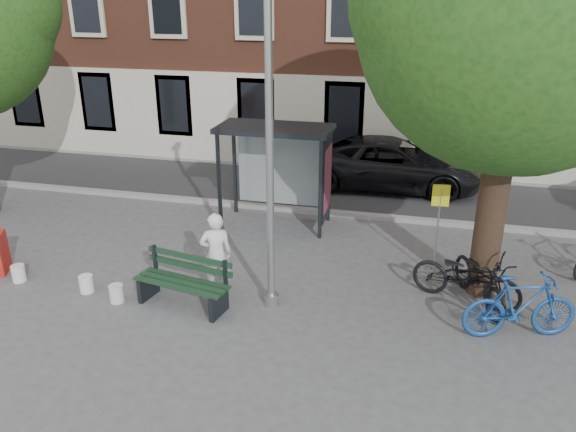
# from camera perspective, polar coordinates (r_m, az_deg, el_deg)

# --- Properties ---
(ground) EXTENTS (90.00, 90.00, 0.00)m
(ground) POSITION_cam_1_polar(r_m,az_deg,el_deg) (11.15, -1.68, -8.98)
(ground) COLOR #4C4C4F
(ground) RESTS_ON ground
(road) EXTENTS (40.00, 4.00, 0.01)m
(road) POSITION_cam_1_polar(r_m,az_deg,el_deg) (17.38, 4.50, 2.60)
(road) COLOR #28282B
(road) RESTS_ON ground
(curb_near) EXTENTS (40.00, 0.25, 0.12)m
(curb_near) POSITION_cam_1_polar(r_m,az_deg,el_deg) (15.51, 3.26, 0.43)
(curb_near) COLOR gray
(curb_near) RESTS_ON ground
(curb_far) EXTENTS (40.00, 0.25, 0.12)m
(curb_far) POSITION_cam_1_polar(r_m,az_deg,el_deg) (19.25, 5.52, 4.65)
(curb_far) COLOR gray
(curb_far) RESTS_ON ground
(lamppost) EXTENTS (0.28, 0.35, 6.11)m
(lamppost) POSITION_cam_1_polar(r_m,az_deg,el_deg) (10.01, -1.85, 4.83)
(lamppost) COLOR #9EA0A3
(lamppost) RESTS_ON ground
(bus_shelter) EXTENTS (2.85, 1.45, 2.62)m
(bus_shelter) POSITION_cam_1_polar(r_m,az_deg,el_deg) (14.22, 0.31, 6.36)
(bus_shelter) COLOR #1E2328
(bus_shelter) RESTS_ON ground
(painter) EXTENTS (0.75, 0.65, 1.75)m
(painter) POSITION_cam_1_polar(r_m,az_deg,el_deg) (11.23, -7.31, -3.87)
(painter) COLOR white
(painter) RESTS_ON ground
(bench) EXTENTS (1.98, 0.95, 0.98)m
(bench) POSITION_cam_1_polar(r_m,az_deg,el_deg) (11.12, -10.54, -6.81)
(bench) COLOR #1E2328
(bench) RESTS_ON ground
(bike_a) EXTENTS (2.26, 1.38, 1.12)m
(bike_a) POSITION_cam_1_polar(r_m,az_deg,el_deg) (11.50, 17.67, -5.90)
(bike_a) COLOR black
(bike_a) RESTS_ON ground
(bike_b) EXTENTS (2.11, 1.13, 1.22)m
(bike_b) POSITION_cam_1_polar(r_m,az_deg,el_deg) (10.69, 22.54, -8.49)
(bike_b) COLOR navy
(bike_b) RESTS_ON ground
(bike_c) EXTENTS (1.46, 2.18, 1.08)m
(bike_c) POSITION_cam_1_polar(r_m,az_deg,el_deg) (11.53, 18.95, -6.07)
(bike_c) COLOR black
(bike_c) RESTS_ON ground
(car_dark) EXTENTS (5.50, 2.55, 1.53)m
(car_dark) POSITION_cam_1_polar(r_m,az_deg,el_deg) (17.75, 10.52, 5.27)
(car_dark) COLOR black
(car_dark) RESTS_ON ground
(bucket_a) EXTENTS (0.35, 0.35, 0.36)m
(bucket_a) POSITION_cam_1_polar(r_m,az_deg,el_deg) (12.22, -19.80, -6.49)
(bucket_a) COLOR white
(bucket_a) RESTS_ON ground
(bucket_b) EXTENTS (0.35, 0.35, 0.36)m
(bucket_b) POSITION_cam_1_polar(r_m,az_deg,el_deg) (11.66, -17.03, -7.54)
(bucket_b) COLOR silver
(bucket_b) RESTS_ON ground
(bucket_c) EXTENTS (0.30, 0.30, 0.36)m
(bucket_c) POSITION_cam_1_polar(r_m,az_deg,el_deg) (13.20, -25.69, -5.27)
(bucket_c) COLOR white
(bucket_c) RESTS_ON ground
(notice_sign) EXTENTS (0.35, 0.07, 2.05)m
(notice_sign) POSITION_cam_1_polar(r_m,az_deg,el_deg) (12.04, 15.13, 0.66)
(notice_sign) COLOR #9EA0A3
(notice_sign) RESTS_ON ground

